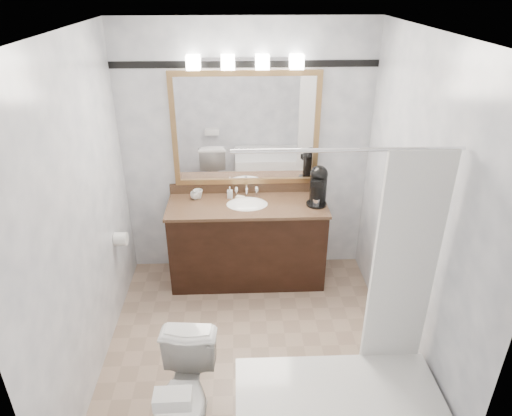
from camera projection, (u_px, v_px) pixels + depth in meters
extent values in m
cube|color=#9F836C|center=(251.00, 348.00, 3.85)|extent=(2.40, 2.60, 0.01)
cube|color=white|center=(249.00, 32.00, 2.70)|extent=(2.40, 2.60, 0.01)
cube|color=white|center=(246.00, 154.00, 4.44)|extent=(2.40, 0.01, 2.50)
cube|color=white|center=(258.00, 351.00, 2.12)|extent=(2.40, 0.01, 2.50)
cube|color=white|center=(80.00, 221.00, 3.23)|extent=(0.01, 2.60, 2.50)
cube|color=white|center=(415.00, 214.00, 3.32)|extent=(0.01, 2.60, 2.50)
cube|color=black|center=(247.00, 243.00, 4.56)|extent=(1.50, 0.55, 0.82)
cube|color=brown|center=(247.00, 205.00, 4.37)|extent=(1.53, 0.58, 0.03)
cube|color=brown|center=(246.00, 188.00, 4.58)|extent=(1.53, 0.03, 0.10)
ellipsoid|color=white|center=(247.00, 207.00, 4.38)|extent=(0.44, 0.34, 0.14)
cube|color=#AE824E|center=(245.00, 73.00, 4.06)|extent=(1.40, 0.04, 0.05)
cube|color=#AE824E|center=(246.00, 181.00, 4.54)|extent=(1.40, 0.04, 0.05)
cube|color=#AE824E|center=(174.00, 131.00, 4.28)|extent=(0.05, 0.04, 1.00)
cube|color=#AE824E|center=(317.00, 129.00, 4.33)|extent=(0.05, 0.04, 1.00)
cube|color=white|center=(246.00, 130.00, 4.31)|extent=(1.30, 0.01, 1.00)
cube|color=silver|center=(245.00, 59.00, 4.00)|extent=(0.90, 0.05, 0.03)
cube|color=white|center=(193.00, 62.00, 3.94)|extent=(0.12, 0.12, 0.12)
cube|color=white|center=(228.00, 62.00, 3.95)|extent=(0.12, 0.12, 0.12)
cube|color=white|center=(262.00, 62.00, 3.97)|extent=(0.12, 0.12, 0.12)
cube|color=white|center=(297.00, 62.00, 3.98)|extent=(0.12, 0.12, 0.12)
cube|color=black|center=(245.00, 64.00, 4.04)|extent=(2.40, 0.01, 0.06)
cylinder|color=silver|center=(349.00, 150.00, 2.50)|extent=(1.30, 0.02, 0.02)
cube|color=white|center=(404.00, 267.00, 2.86)|extent=(0.40, 0.04, 1.55)
cylinder|color=white|center=(121.00, 239.00, 4.08)|extent=(0.11, 0.12, 0.12)
imported|color=white|center=(184.00, 398.00, 2.97)|extent=(0.44, 0.70, 0.69)
cube|color=white|center=(173.00, 399.00, 2.50)|extent=(0.21, 0.12, 0.09)
cylinder|color=black|center=(316.00, 204.00, 4.34)|extent=(0.19, 0.19, 0.02)
cylinder|color=black|center=(318.00, 188.00, 4.33)|extent=(0.16, 0.16, 0.28)
sphere|color=black|center=(319.00, 174.00, 4.27)|extent=(0.17, 0.17, 0.17)
cube|color=black|center=(317.00, 183.00, 4.22)|extent=(0.13, 0.13, 0.05)
cylinder|color=silver|center=(316.00, 202.00, 4.31)|extent=(0.06, 0.06, 0.06)
imported|color=white|center=(195.00, 195.00, 4.45)|extent=(0.10, 0.10, 0.07)
imported|color=white|center=(198.00, 194.00, 4.46)|extent=(0.10, 0.10, 0.09)
imported|color=white|center=(230.00, 192.00, 4.46)|extent=(0.05, 0.05, 0.11)
cube|color=beige|center=(240.00, 198.00, 4.46)|extent=(0.09, 0.08, 0.03)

